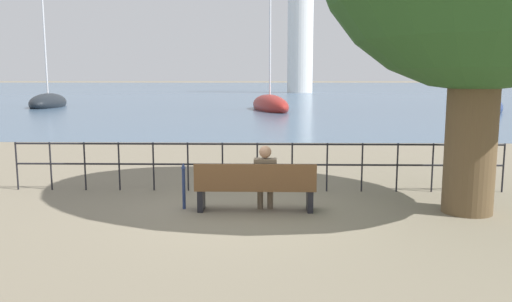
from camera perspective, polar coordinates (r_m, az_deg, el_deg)
The scene contains 10 objects.
ground_plane at distance 9.25m, azimuth -0.07°, elevation -6.80°, with size 1000.00×1000.00×0.00m, color #7A705B.
harbor_water at distance 168.74m, azimuth 1.30°, elevation 7.44°, with size 600.00×300.00×0.01m.
park_bench at distance 9.08m, azimuth -0.09°, elevation -4.19°, with size 2.19×0.45×0.90m.
seated_person_left at distance 9.11m, azimuth 1.06°, elevation -2.72°, with size 0.41×0.35×1.21m.
promenade_railing at distance 10.69m, azimuth 0.14°, elevation -0.94°, with size 10.51×0.04×1.05m.
closed_umbrella at distance 9.34m, azimuth -8.26°, elevation -3.68°, with size 0.09×0.09×0.87m.
sailboat_0 at distance 46.72m, azimuth -22.64°, elevation 5.12°, with size 3.58×7.49×10.36m.
sailboat_1 at distance 38.53m, azimuth 1.59°, elevation 5.25°, with size 3.86×8.21×12.05m.
sailboat_2 at distance 40.57m, azimuth 24.94°, elevation 4.63°, with size 3.83×6.50×10.86m.
harbor_lighthouse at distance 89.41m, azimuth 5.10°, elevation 13.64°, with size 4.45×4.45×23.33m.
Camera 1 is at (0.22, -8.93, 2.40)m, focal length 35.00 mm.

